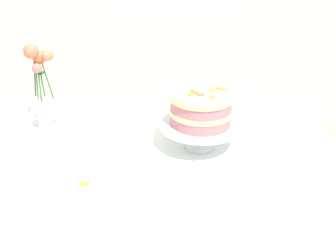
{
  "coord_description": "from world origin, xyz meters",
  "views": [
    {
      "loc": [
        0.13,
        -1.2,
        1.43
      ],
      "look_at": [
        0.08,
        0.01,
        0.86
      ],
      "focal_mm": 41.11,
      "sensor_mm": 36.0,
      "label": 1
    }
  ],
  "objects_px": {
    "dining_table": "(147,176)",
    "layer_cake": "(201,108)",
    "cake_stand": "(200,127)",
    "flower_vase": "(41,89)",
    "teacup": "(48,188)"
  },
  "relations": [
    {
      "from": "cake_stand",
      "to": "teacup",
      "type": "relative_size",
      "value": 2.36
    },
    {
      "from": "layer_cake",
      "to": "cake_stand",
      "type": "bearing_deg",
      "value": -145.85
    },
    {
      "from": "dining_table",
      "to": "layer_cake",
      "type": "relative_size",
      "value": 6.27
    },
    {
      "from": "dining_table",
      "to": "flower_vase",
      "type": "distance_m",
      "value": 0.54
    },
    {
      "from": "dining_table",
      "to": "cake_stand",
      "type": "bearing_deg",
      "value": 16.66
    },
    {
      "from": "dining_table",
      "to": "cake_stand",
      "type": "distance_m",
      "value": 0.26
    },
    {
      "from": "dining_table",
      "to": "cake_stand",
      "type": "xyz_separation_m",
      "value": [
        0.19,
        0.06,
        0.17
      ]
    },
    {
      "from": "cake_stand",
      "to": "layer_cake",
      "type": "distance_m",
      "value": 0.07
    },
    {
      "from": "flower_vase",
      "to": "teacup",
      "type": "height_order",
      "value": "flower_vase"
    },
    {
      "from": "cake_stand",
      "to": "teacup",
      "type": "xyz_separation_m",
      "value": [
        -0.46,
        -0.31,
        -0.06
      ]
    },
    {
      "from": "layer_cake",
      "to": "flower_vase",
      "type": "xyz_separation_m",
      "value": [
        -0.62,
        0.15,
        0.01
      ]
    },
    {
      "from": "cake_stand",
      "to": "layer_cake",
      "type": "relative_size",
      "value": 1.3
    },
    {
      "from": "dining_table",
      "to": "layer_cake",
      "type": "xyz_separation_m",
      "value": [
        0.19,
        0.06,
        0.25
      ]
    },
    {
      "from": "cake_stand",
      "to": "flower_vase",
      "type": "bearing_deg",
      "value": 166.65
    },
    {
      "from": "dining_table",
      "to": "teacup",
      "type": "height_order",
      "value": "teacup"
    }
  ]
}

